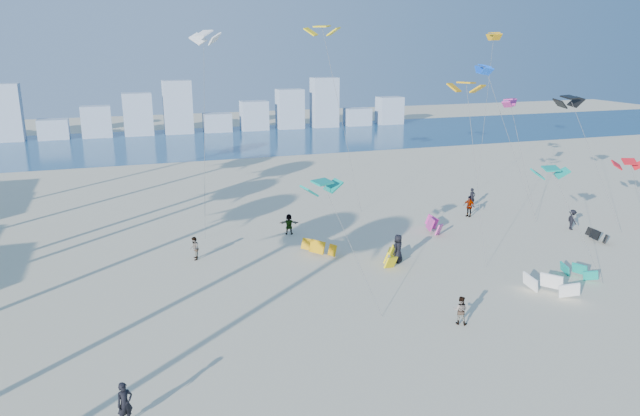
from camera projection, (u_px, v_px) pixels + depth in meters
name	position (u px, v px, depth m)	size (l,w,h in m)	color
ocean	(177.00, 143.00, 87.53)	(220.00, 220.00, 0.00)	navy
kitesurfer_near	(125.00, 404.00, 22.79)	(0.64, 0.42, 1.74)	black
kitesurfer_mid	(460.00, 310.00, 31.02)	(0.74, 0.58, 1.53)	gray
kitesurfers_far	(403.00, 225.00, 45.21)	(29.48, 11.41, 1.92)	black
grounded_kites	(458.00, 253.00, 40.46)	(22.17, 16.16, 1.03)	yellow
flying_kites	(438.00, 79.00, 46.79)	(34.09, 28.07, 15.99)	#0C937F
distant_skyline	(162.00, 115.00, 95.47)	(85.00, 3.00, 8.40)	#9EADBF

